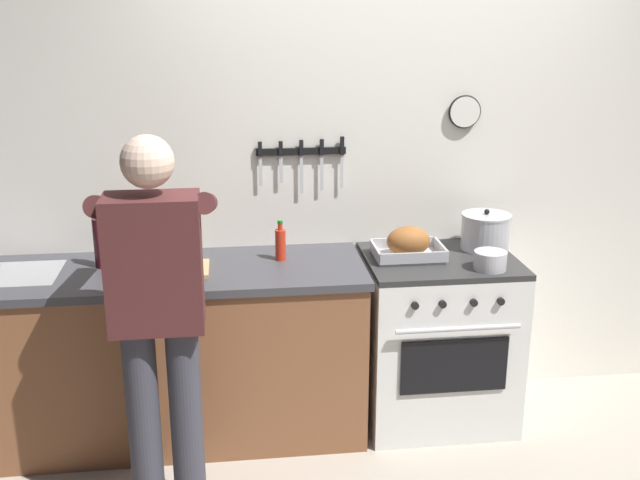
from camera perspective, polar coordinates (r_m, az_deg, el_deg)
The scene contains 12 objects.
wall_back at distance 4.08m, azimuth 4.98°, elevation 5.51°, with size 6.00×0.13×2.60m.
counter_block at distance 3.94m, azimuth -11.91°, elevation -8.24°, with size 2.03×0.65×0.90m.
stove at distance 4.06m, azimuth 8.77°, elevation -7.33°, with size 0.76×0.67×0.90m.
person_cook at distance 3.20m, azimuth -12.09°, elevation -4.77°, with size 0.51×0.63×1.66m.
roasting_pan at distance 3.86m, azimuth 6.65°, elevation -0.32°, with size 0.35×0.26×0.16m.
stock_pot at distance 4.05m, azimuth 12.33°, elevation 0.62°, with size 0.26×0.26×0.22m.
saucepan at distance 3.77m, azimuth 12.66°, elevation -1.50°, with size 0.16×0.16×0.09m.
cutting_board at distance 3.72m, azimuth -11.12°, elevation -2.23°, with size 0.36×0.24×0.02m, color tan.
bottle_cooking_oil at distance 3.82m, azimuth -11.97°, elevation -0.03°, with size 0.08×0.08×0.28m.
bottle_vinegar at distance 3.88m, azimuth -9.79°, elevation 0.26°, with size 0.06×0.06×0.26m.
bottle_hot_sauce at distance 3.80m, azimuth -2.99°, elevation -0.28°, with size 0.05×0.05×0.20m.
bottle_wine_red at distance 3.83m, azimuth -16.16°, elevation -0.09°, with size 0.07×0.07×0.31m.
Camera 1 is at (-0.84, -2.55, 2.15)m, focal length 42.61 mm.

